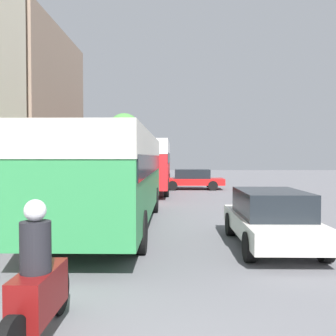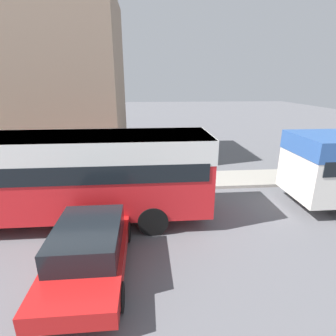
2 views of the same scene
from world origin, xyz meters
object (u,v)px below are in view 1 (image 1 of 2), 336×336
Objects in this scene: bus_following at (149,160)px; pedestrian_near_curb at (59,184)px; motorcycle_behind_lead at (38,286)px; car_crossing at (192,179)px; bus_third_in_line at (155,160)px; bus_lead at (112,167)px; car_far_curb at (271,217)px.

bus_following is 5.71× the size of pedestrian_near_curb.
motorcycle_behind_lead is 11.13m from pedestrian_near_curb.
bus_third_in_line is at bearing -165.76° from car_crossing.
bus_lead is at bearing -90.05° from bus_third_in_line.
pedestrian_near_curb reaches higher than motorcycle_behind_lead.
car_far_curb is (1.15, -16.22, 0.01)m from car_crossing.
bus_lead is 2.41× the size of car_crossing.
bus_following is at bearing 88.22° from bus_lead.
bus_lead is 26.18m from bus_third_in_line.
motorcycle_behind_lead is 0.52× the size of car_crossing.
bus_following is at bearing -74.91° from car_far_curb.
motorcycle_behind_lead is 0.52× the size of car_far_curb.
car_crossing is (3.18, 13.73, -1.18)m from bus_lead.
pedestrian_near_curb is (-3.12, -8.79, -0.93)m from bus_following.
bus_lead reaches higher than car_far_curb.
car_crossing is 11.93m from pedestrian_near_curb.
bus_lead reaches higher than car_crossing.
bus_lead reaches higher than pedestrian_near_curb.
bus_third_in_line is 29.01m from car_far_curb.
bus_following reaches higher than car_far_curb.
bus_following is at bearing -60.94° from car_crossing.
bus_following is 15.24m from car_far_curb.
motorcycle_behind_lead is (0.29, -33.49, -1.23)m from bus_third_in_line.
bus_lead is 12.18m from bus_following.
bus_lead is 5.55× the size of pedestrian_near_curb.
bus_third_in_line reaches higher than car_far_curb.
bus_lead is at bearing 92.45° from motorcycle_behind_lead.
car_crossing is 16.26m from car_far_curb.
pedestrian_near_curb is at bearing 105.96° from motorcycle_behind_lead.
car_far_curb is at bearing -74.91° from bus_following.
bus_third_in_line is at bearing 90.49° from motorcycle_behind_lead.
car_far_curb reaches higher than car_crossing.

